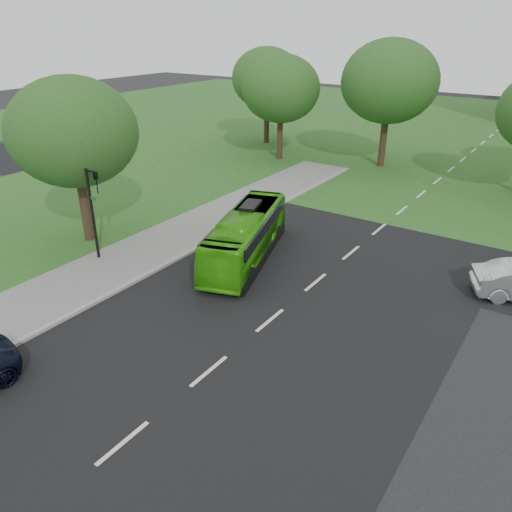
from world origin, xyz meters
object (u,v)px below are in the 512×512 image
at_px(tree_park_a, 281,89).
at_px(bus, 246,235).
at_px(tree_park_b, 389,82).
at_px(tree_park_f, 267,78).
at_px(traffic_light, 93,203).
at_px(tree_side_near, 73,132).

xyz_separation_m(tree_park_a, bus, (9.39, -18.51, -4.76)).
xyz_separation_m(tree_park_b, bus, (0.99, -21.32, -5.58)).
relative_size(tree_park_f, traffic_light, 1.72).
distance_m(tree_park_b, traffic_light, 26.56).
bearing_deg(tree_park_b, traffic_light, -101.01).
xyz_separation_m(tree_side_near, bus, (8.75, 3.02, -4.76)).
bearing_deg(tree_park_a, tree_park_f, 133.13).
distance_m(tree_side_near, traffic_light, 4.26).
bearing_deg(traffic_light, tree_park_f, 103.64).
bearing_deg(traffic_light, tree_park_a, 96.09).
relative_size(tree_park_a, tree_park_b, 0.87).
xyz_separation_m(tree_park_b, traffic_light, (-5.02, -25.81, -3.73)).
bearing_deg(tree_park_f, tree_park_b, -9.03).
distance_m(tree_park_b, tree_park_f, 13.15).
height_order(tree_park_f, tree_side_near, tree_park_f).
height_order(tree_park_a, tree_side_near, tree_side_near).
relative_size(tree_park_f, bus, 1.02).
bearing_deg(tree_side_near, tree_park_a, 91.72).
bearing_deg(tree_park_a, bus, -63.09).
xyz_separation_m(tree_park_b, tree_park_f, (-12.97, 2.06, -0.65)).
distance_m(tree_park_f, traffic_light, 29.15).
bearing_deg(tree_park_f, tree_side_near, -78.83).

